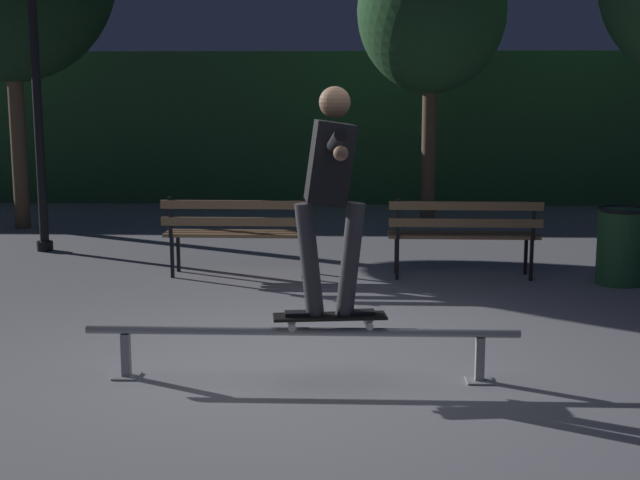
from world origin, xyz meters
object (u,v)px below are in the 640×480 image
(park_bench_leftmost, at_px, (238,228))
(lamp_post_left, at_px, (34,49))
(grind_rail, at_px, (302,338))
(skateboard, at_px, (330,317))
(tree_behind_benches, at_px, (432,12))
(trash_can, at_px, (621,245))
(park_bench_left_center, at_px, (464,229))
(skateboarder, at_px, (330,182))

(park_bench_leftmost, distance_m, lamp_post_left, 3.58)
(grind_rail, relative_size, skateboard, 3.77)
(grind_rail, height_order, tree_behind_benches, tree_behind_benches)
(park_bench_leftmost, xyz_separation_m, trash_can, (4.00, -0.20, -0.12))
(park_bench_left_center, bearing_deg, park_bench_leftmost, 180.00)
(skateboard, distance_m, park_bench_leftmost, 3.56)
(park_bench_left_center, bearing_deg, trash_can, -7.07)
(grind_rail, xyz_separation_m, skateboard, (0.20, 0.00, 0.15))
(grind_rail, height_order, trash_can, trash_can)
(skateboarder, distance_m, tree_behind_benches, 7.79)
(tree_behind_benches, xyz_separation_m, trash_can, (1.63, -4.30, -2.70))
(tree_behind_benches, bearing_deg, park_bench_left_center, -89.39)
(park_bench_left_center, relative_size, trash_can, 2.00)
(grind_rail, height_order, park_bench_leftmost, park_bench_leftmost)
(grind_rail, distance_m, skateboarder, 1.11)
(lamp_post_left, bearing_deg, park_bench_leftmost, -29.13)
(park_bench_leftmost, height_order, tree_behind_benches, tree_behind_benches)
(park_bench_leftmost, distance_m, trash_can, 4.00)
(tree_behind_benches, bearing_deg, skateboard, -99.76)
(tree_behind_benches, bearing_deg, park_bench_leftmost, -119.94)
(lamp_post_left, height_order, trash_can, lamp_post_left)
(park_bench_left_center, relative_size, tree_behind_benches, 0.37)
(skateboarder, xyz_separation_m, lamp_post_left, (-3.71, 4.85, 1.10))
(park_bench_leftmost, xyz_separation_m, park_bench_left_center, (2.40, 0.00, 0.00))
(skateboarder, height_order, park_bench_left_center, skateboarder)
(skateboarder, xyz_separation_m, park_bench_left_center, (1.33, 3.39, -0.85))
(grind_rail, xyz_separation_m, trash_can, (3.12, 3.19, 0.12))
(lamp_post_left, bearing_deg, trash_can, -14.09)
(skateboarder, bearing_deg, tree_behind_benches, 80.26)
(skateboarder, bearing_deg, park_bench_leftmost, 107.61)
(park_bench_leftmost, bearing_deg, grind_rail, -75.49)
(grind_rail, bearing_deg, tree_behind_benches, 78.79)
(park_bench_leftmost, xyz_separation_m, lamp_post_left, (-2.63, 1.47, 1.94))
(skateboarder, relative_size, lamp_post_left, 0.40)
(skateboard, relative_size, lamp_post_left, 0.20)
(park_bench_left_center, distance_m, lamp_post_left, 5.59)
(grind_rail, relative_size, lamp_post_left, 0.77)
(tree_behind_benches, relative_size, trash_can, 5.42)
(tree_behind_benches, distance_m, lamp_post_left, 5.68)
(skateboarder, distance_m, lamp_post_left, 6.20)
(skateboard, distance_m, tree_behind_benches, 8.05)
(grind_rail, relative_size, park_bench_left_center, 1.88)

